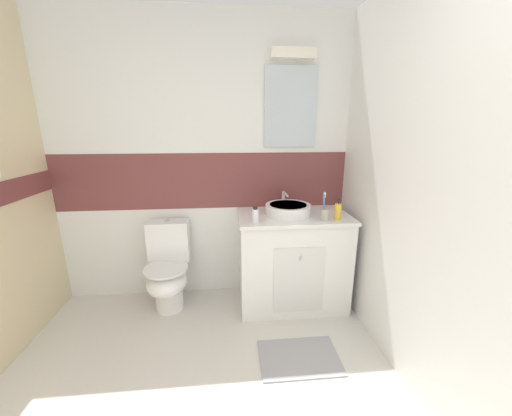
# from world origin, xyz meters

# --- Properties ---
(ground_plane) EXTENTS (3.20, 3.48, 0.04)m
(ground_plane) POSITION_xyz_m (0.00, 1.20, -0.02)
(ground_plane) COLOR beige
(wall_back_tiled) EXTENTS (3.20, 0.20, 2.50)m
(wall_back_tiled) POSITION_xyz_m (0.01, 2.45, 1.26)
(wall_back_tiled) COLOR white
(wall_back_tiled) RESTS_ON ground_plane
(wall_right_plain) EXTENTS (0.10, 3.48, 2.50)m
(wall_right_plain) POSITION_xyz_m (1.35, 1.20, 1.25)
(wall_right_plain) COLOR white
(wall_right_plain) RESTS_ON ground_plane
(vanity_cabinet) EXTENTS (0.95, 0.57, 0.85)m
(vanity_cabinet) POSITION_xyz_m (0.77, 2.13, 0.43)
(vanity_cabinet) COLOR white
(vanity_cabinet) RESTS_ON ground_plane
(sink_basin) EXTENTS (0.38, 0.43, 0.16)m
(sink_basin) POSITION_xyz_m (0.72, 2.12, 0.90)
(sink_basin) COLOR white
(sink_basin) RESTS_ON vanity_cabinet
(toilet) EXTENTS (0.37, 0.50, 0.78)m
(toilet) POSITION_xyz_m (-0.33, 2.16, 0.36)
(toilet) COLOR white
(toilet) RESTS_ON ground_plane
(toothbrush_cup) EXTENTS (0.06, 0.06, 0.23)m
(toothbrush_cup) POSITION_xyz_m (0.98, 1.94, 0.91)
(toothbrush_cup) COLOR #B2ADA3
(toothbrush_cup) RESTS_ON vanity_cabinet
(soap_dispenser) EXTENTS (0.05, 0.05, 0.17)m
(soap_dispenser) POSITION_xyz_m (1.09, 1.95, 0.92)
(soap_dispenser) COLOR yellow
(soap_dispenser) RESTS_ON vanity_cabinet
(lotion_bottle_short) EXTENTS (0.05, 0.05, 0.13)m
(lotion_bottle_short) POSITION_xyz_m (0.43, 1.93, 0.91)
(lotion_bottle_short) COLOR white
(lotion_bottle_short) RESTS_ON vanity_cabinet
(bath_mat) EXTENTS (0.56, 0.38, 0.01)m
(bath_mat) POSITION_xyz_m (0.69, 1.43, 0.01)
(bath_mat) COLOR #99999E
(bath_mat) RESTS_ON ground_plane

